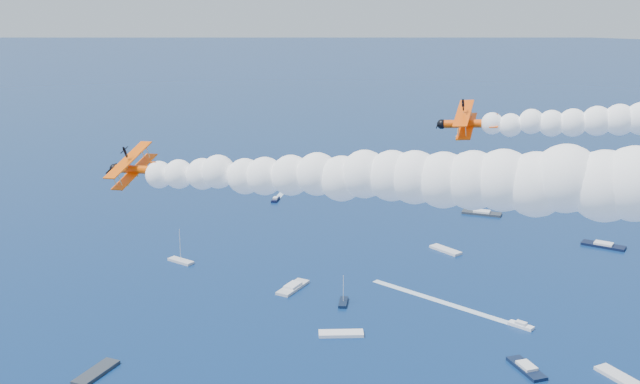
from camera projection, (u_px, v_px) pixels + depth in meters
The scene contains 5 objects.
biplane_lead at pixel (469, 124), 103.01m from camera, with size 8.19×9.19×5.53m, color #FF4F05, non-canonical shape.
biplane_trail at pixel (136, 169), 83.10m from camera, with size 6.56×7.36×4.43m, color #FF5705, non-canonical shape.
smoke_trail_trail at pixel (391, 178), 70.88m from camera, with size 58.40×10.18×10.92m, color white, non-canonical shape.
spectator_boats at pixel (483, 293), 188.85m from camera, with size 185.74×179.76×0.70m.
boat_wakes at pixel (403, 235), 232.57m from camera, with size 204.77×138.80×0.04m.
Camera 1 is at (48.50, -61.39, 74.83)m, focal length 43.36 mm.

